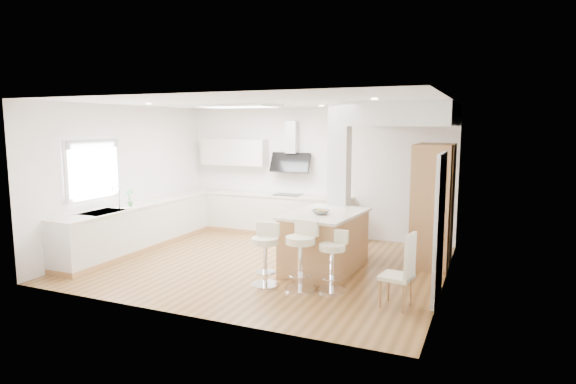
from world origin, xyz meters
The scene contains 18 objects.
ground centered at (0.00, 0.00, 0.00)m, with size 6.00×6.00×0.00m, color olive.
ceiling centered at (0.00, 0.00, 0.00)m, with size 6.00×5.00×0.02m, color white.
wall_back centered at (0.00, 2.50, 1.40)m, with size 6.00×0.04×2.80m, color white.
wall_left centered at (-3.00, 0.00, 1.40)m, with size 0.04×5.00×2.80m, color white.
wall_right centered at (3.00, 0.00, 1.40)m, with size 0.04×5.00×2.80m, color white.
skylight centered at (-0.79, 0.60, 2.77)m, with size 4.10×2.10×0.06m.
window_left centered at (-2.96, -0.90, 1.69)m, with size 0.06×1.28×1.07m.
doorway_right centered at (2.97, -0.60, 1.00)m, with size 0.05×1.00×2.10m.
counter_left centered at (-2.70, 0.23, 0.46)m, with size 0.63×4.50×1.35m.
counter_back centered at (-0.91, 2.22, 0.70)m, with size 3.62×0.63×2.50m.
pillar centered at (1.05, 0.95, 1.40)m, with size 0.35×0.35×2.80m.
soffit centered at (2.10, 1.40, 2.60)m, with size 1.78×2.20×0.40m.
oven_column centered at (2.68, 1.23, 1.05)m, with size 0.63×1.21×2.10m.
peninsula centered at (1.09, 0.05, 0.50)m, with size 1.23×1.72×1.06m.
bar_stool_a centered at (0.51, -1.03, 0.53)m, with size 0.48×0.48×0.95m.
bar_stool_b centered at (1.08, -0.99, 0.57)m, with size 0.53×0.53×1.02m.
bar_stool_c centered at (1.53, -0.86, 0.51)m, with size 0.47×0.47×0.90m.
dining_chair centered at (2.59, -1.15, 0.55)m, with size 0.45×0.45×1.02m.
Camera 1 is at (3.61, -7.39, 2.42)m, focal length 30.00 mm.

